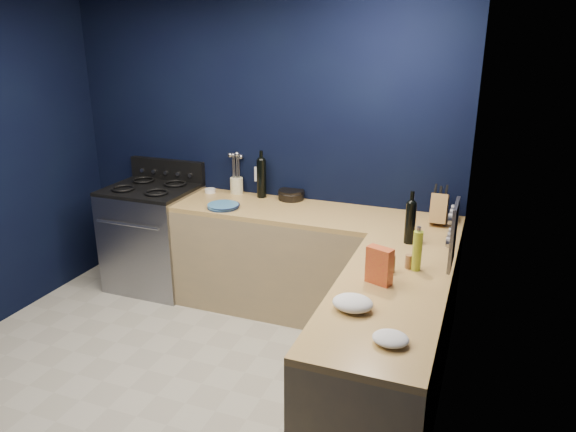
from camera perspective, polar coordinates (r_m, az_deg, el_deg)
The scene contains 26 objects.
floor at distance 3.89m, azimuth -13.58°, elevation -17.91°, with size 3.50×3.50×0.02m, color #AAA595.
wall_back at distance 4.77m, azimuth -2.95°, elevation 7.00°, with size 3.50×0.02×2.60m, color black.
wall_right at distance 2.70m, azimuth 16.73°, elevation -3.50°, with size 0.02×3.50×2.60m, color black.
cab_back at distance 4.54m, azimuth 2.55°, elevation -5.19°, with size 2.30×0.63×0.86m, color #998055.
top_back at distance 4.38m, azimuth 2.64°, elevation 0.19°, with size 2.30×0.63×0.04m, color olive.
cab_right at distance 3.39m, azimuth 10.07°, elevation -14.73°, with size 0.63×1.67×0.86m, color #998055.
top_right at distance 3.16m, azimuth 10.54°, elevation -7.93°, with size 0.63×1.67×0.04m, color olive.
gas_range at distance 5.17m, azimuth -13.83°, elevation -2.31°, with size 0.76×0.66×0.92m, color gray.
oven_door at distance 4.93m, azimuth -15.86°, elevation -3.66°, with size 0.59×0.02×0.42m, color black.
cooktop at distance 5.02m, azimuth -14.26°, elevation 2.74°, with size 0.76×0.66×0.03m, color black.
backguard at distance 5.23m, azimuth -12.49°, elevation 4.73°, with size 0.76×0.06×0.20m, color black.
spice_panel at distance 3.25m, azimuth 16.93°, elevation -1.87°, with size 0.02×0.28×0.38m, color gray.
wall_outlet at distance 4.80m, azimuth -3.01°, elevation 4.38°, with size 0.09×0.02×0.13m, color white.
plate_stack at distance 4.49m, azimuth -6.82°, elevation 1.04°, with size 0.25×0.25×0.03m, color teal.
ramekin at distance 4.92m, azimuth -8.15°, elevation 2.64°, with size 0.09×0.09×0.04m, color white.
utensil_crock at distance 4.87m, azimuth -5.39°, elevation 3.20°, with size 0.11×0.11×0.14m, color #EDE8C0.
wine_bottle_back at distance 4.71m, azimuth -2.79°, elevation 3.92°, with size 0.08×0.08×0.33m, color black.
lemon_basket at distance 4.68m, azimuth 0.34°, elevation 2.25°, with size 0.22×0.22×0.08m, color black.
knife_block at distance 4.25m, azimuth 15.53°, elevation 0.74°, with size 0.12×0.20×0.22m, color olive.
wine_bottle_right at distance 3.79m, azimuth 12.66°, elevation -0.73°, with size 0.07×0.07×0.29m, color black.
oil_bottle at distance 3.38m, azimuth 13.36°, elevation -3.57°, with size 0.06×0.06×0.25m, color #9BAE26.
spice_jar_near at distance 3.35m, azimuth 10.73°, elevation -4.90°, with size 0.05×0.05×0.11m, color olive.
spice_jar_far at distance 3.43m, azimuth 12.51°, elevation -4.67°, with size 0.04×0.04×0.09m, color olive.
crouton_bag at distance 3.17m, azimuth 9.54°, elevation -5.14°, with size 0.15×0.07×0.22m, color red.
towel_front at distance 2.90m, azimuth 6.78°, elevation -9.03°, with size 0.22×0.18×0.08m, color white.
towel_end at distance 2.65m, azimuth 10.68°, elevation -12.48°, with size 0.17×0.16×0.05m, color white.
Camera 1 is at (1.88, -2.50, 2.30)m, focal length 33.99 mm.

